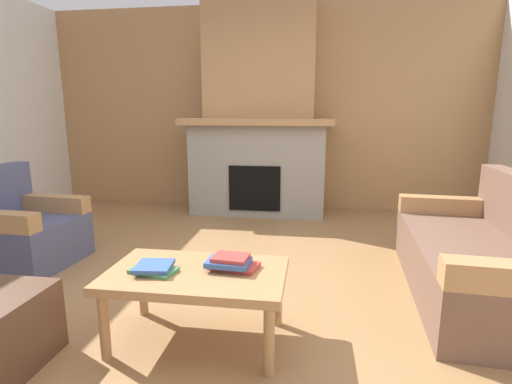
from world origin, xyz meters
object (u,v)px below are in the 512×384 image
at_px(fireplace, 259,123).
at_px(coffee_table, 197,280).
at_px(couch, 483,258).
at_px(armchair, 22,231).

height_order(fireplace, coffee_table, fireplace).
bearing_deg(fireplace, coffee_table, -88.56).
relative_size(couch, armchair, 2.19).
bearing_deg(coffee_table, armchair, 153.49).
distance_m(fireplace, armchair, 2.93).
distance_m(couch, coffee_table, 2.04).
bearing_deg(fireplace, couch, -49.16).
bearing_deg(fireplace, armchair, -129.17).
relative_size(fireplace, coffee_table, 2.70).
bearing_deg(couch, fireplace, 130.84).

